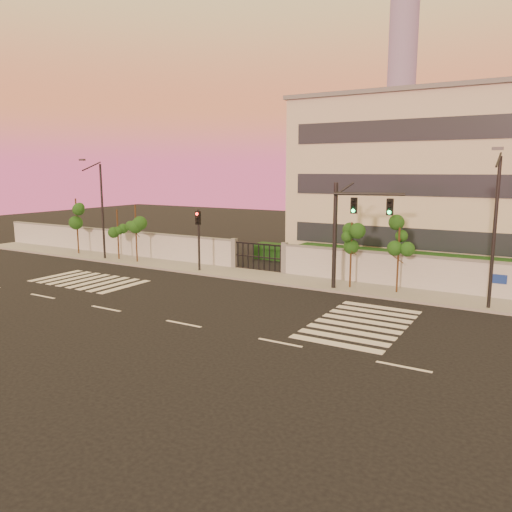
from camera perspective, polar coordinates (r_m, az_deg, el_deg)
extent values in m
plane|color=black|center=(23.30, -8.28, -7.69)|extent=(120.00, 120.00, 0.00)
cube|color=gray|center=(31.85, 3.61, -2.71)|extent=(60.00, 3.00, 0.15)
cube|color=#B0B2B7|center=(43.42, -16.48, 1.50)|extent=(25.00, 0.30, 2.00)
cube|color=slate|center=(43.29, -16.55, 2.89)|extent=(25.00, 0.36, 0.12)
cube|color=slate|center=(35.39, -2.50, 0.25)|extent=(0.35, 0.35, 2.20)
cube|color=slate|center=(33.41, 3.27, -0.32)|extent=(0.35, 0.35, 2.20)
cube|color=black|center=(32.72, 21.13, -1.55)|extent=(20.00, 2.00, 1.80)
cube|color=black|center=(44.15, -12.77, 1.40)|extent=(12.00, 1.80, 1.40)
cube|color=black|center=(38.78, 4.02, 0.33)|extent=(6.00, 1.50, 1.20)
cube|color=beige|center=(39.59, 23.42, 7.61)|extent=(24.00, 12.00, 12.00)
cube|color=#262D38|center=(33.91, 21.71, 1.54)|extent=(22.00, 0.08, 1.40)
cube|color=#262D38|center=(33.63, 22.09, 7.45)|extent=(22.00, 0.08, 1.40)
cube|color=#262D38|center=(33.71, 22.48, 13.39)|extent=(22.00, 0.08, 1.40)
cube|color=slate|center=(39.91, 24.03, 16.38)|extent=(24.40, 12.40, 0.30)
cylinder|color=slate|center=(311.31, 16.26, 18.29)|extent=(16.00, 16.00, 110.00)
cube|color=silver|center=(35.85, -21.89, -2.10)|extent=(0.50, 4.00, 0.02)
cube|color=silver|center=(35.15, -20.99, -2.27)|extent=(0.50, 4.00, 0.02)
cube|color=silver|center=(34.46, -20.05, -2.44)|extent=(0.50, 4.00, 0.02)
cube|color=silver|center=(33.79, -19.08, -2.62)|extent=(0.50, 4.00, 0.02)
cube|color=silver|center=(33.12, -18.06, -2.81)|extent=(0.50, 4.00, 0.02)
cube|color=silver|center=(32.46, -17.01, -3.01)|extent=(0.50, 4.00, 0.02)
cube|color=silver|center=(31.81, -15.91, -3.21)|extent=(0.50, 4.00, 0.02)
cube|color=silver|center=(31.18, -14.76, -3.41)|extent=(0.50, 4.00, 0.02)
cube|color=silver|center=(20.76, 9.04, -9.89)|extent=(4.00, 0.50, 0.02)
cube|color=silver|center=(21.56, 9.94, -9.16)|extent=(4.00, 0.50, 0.02)
cube|color=silver|center=(22.36, 10.76, -8.49)|extent=(4.00, 0.50, 0.02)
cube|color=silver|center=(23.17, 11.52, -7.86)|extent=(4.00, 0.50, 0.02)
cube|color=silver|center=(23.99, 12.23, -7.27)|extent=(4.00, 0.50, 0.02)
cube|color=silver|center=(24.81, 12.89, -6.73)|extent=(4.00, 0.50, 0.02)
cube|color=silver|center=(25.64, 13.51, -6.21)|extent=(4.00, 0.50, 0.02)
cube|color=silver|center=(26.47, 14.09, -5.73)|extent=(4.00, 0.50, 0.02)
cube|color=silver|center=(30.38, -23.21, -4.24)|extent=(2.00, 0.15, 0.01)
cube|color=silver|center=(26.61, -16.76, -5.78)|extent=(2.00, 0.15, 0.01)
cube|color=silver|center=(23.30, -8.28, -7.67)|extent=(2.00, 0.15, 0.01)
cube|color=silver|center=(20.68, 2.77, -9.86)|extent=(2.00, 0.15, 0.01)
cube|color=silver|center=(19.04, 16.52, -12.04)|extent=(2.00, 0.15, 0.01)
cylinder|color=#382314|center=(43.72, -19.76, 3.15)|extent=(0.12, 0.12, 4.68)
sphere|color=#1A4513|center=(43.59, -19.87, 4.98)|extent=(1.09, 1.09, 1.09)
sphere|color=#1A4513|center=(43.51, -19.32, 4.07)|extent=(0.83, 0.83, 0.83)
sphere|color=#1A4513|center=(43.76, -20.23, 4.36)|extent=(0.79, 0.79, 0.79)
cylinder|color=#382314|center=(39.96, -15.50, 2.30)|extent=(0.11, 0.11, 3.99)
sphere|color=#1A4513|center=(39.83, -15.58, 4.01)|extent=(1.03, 1.03, 1.03)
sphere|color=#1A4513|center=(39.79, -15.02, 3.16)|extent=(0.79, 0.79, 0.79)
sphere|color=#1A4513|center=(39.98, -15.98, 3.43)|extent=(0.75, 0.75, 0.75)
cylinder|color=#382314|center=(38.41, -13.54, 2.42)|extent=(0.11, 0.11, 4.42)
sphere|color=#1A4513|center=(38.26, -13.62, 4.39)|extent=(1.01, 1.01, 1.01)
sphere|color=#1A4513|center=(38.24, -13.04, 3.41)|extent=(0.77, 0.77, 0.77)
sphere|color=#1A4513|center=(38.40, -14.03, 3.73)|extent=(0.74, 0.74, 0.74)
cylinder|color=#382314|center=(29.61, 10.78, -0.04)|extent=(0.11, 0.11, 3.99)
sphere|color=#1A4513|center=(29.43, 10.86, 2.26)|extent=(0.98, 0.98, 0.98)
sphere|color=#1A4513|center=(29.58, 11.50, 1.11)|extent=(0.75, 0.75, 0.75)
sphere|color=#1A4513|center=(29.45, 10.26, 1.50)|extent=(0.71, 0.71, 0.71)
cylinder|color=#382314|center=(28.98, 15.94, -0.08)|extent=(0.11, 0.11, 4.36)
sphere|color=#1A4513|center=(28.80, 16.06, 2.49)|extent=(0.97, 0.97, 0.97)
sphere|color=#1A4513|center=(28.98, 16.68, 1.20)|extent=(0.74, 0.74, 0.74)
sphere|color=#1A4513|center=(28.79, 15.45, 1.64)|extent=(0.71, 0.71, 0.71)
cylinder|color=black|center=(29.16, 8.98, 2.13)|extent=(0.24, 0.24, 6.26)
cylinder|color=black|center=(28.29, 12.76, 6.92)|extent=(3.74, 1.20, 0.16)
cube|color=black|center=(28.54, 11.13, 5.68)|extent=(0.35, 0.18, 0.91)
sphere|color=#0CF259|center=(28.45, 11.04, 5.10)|extent=(0.20, 0.20, 0.20)
cube|color=black|center=(27.93, 15.06, 5.44)|extent=(0.35, 0.18, 0.91)
sphere|color=#0CF259|center=(27.85, 14.97, 4.85)|extent=(0.20, 0.20, 0.20)
cylinder|color=black|center=(34.28, -6.54, 1.70)|extent=(0.15, 0.15, 4.35)
cube|color=black|center=(34.05, -6.65, 4.35)|extent=(0.34, 0.17, 0.87)
sphere|color=red|center=(33.94, -6.77, 4.79)|extent=(0.19, 0.19, 0.19)
cylinder|color=black|center=(40.39, -17.13, 4.75)|extent=(0.17, 0.17, 7.42)
cylinder|color=black|center=(39.70, -18.29, 9.71)|extent=(0.09, 1.78, 0.72)
cube|color=#3F3F44|center=(39.16, -19.25, 10.34)|extent=(0.46, 0.23, 0.14)
cylinder|color=black|center=(27.07, 25.57, 2.16)|extent=(0.17, 0.17, 7.62)
cylinder|color=black|center=(26.04, 25.99, 9.87)|extent=(0.10, 1.82, 0.74)
cube|color=#3F3F44|center=(25.20, 25.90, 11.00)|extent=(0.48, 0.24, 0.14)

